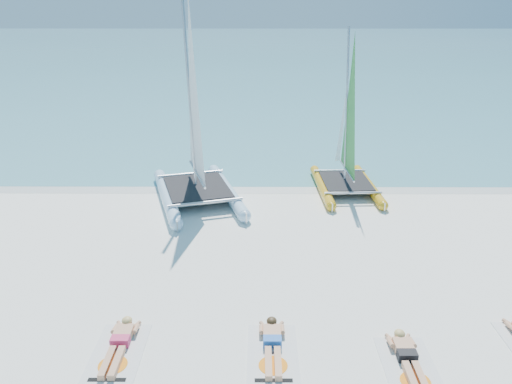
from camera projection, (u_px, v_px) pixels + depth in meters
ground at (262, 258)px, 13.50m from camera, size 140.00×140.00×0.00m
sea at (259, 49)px, 72.32m from camera, size 140.00×115.00×0.01m
wet_sand_strip at (261, 187)px, 18.63m from camera, size 140.00×1.40×0.01m
catamaran_blue at (195, 138)px, 16.84m from camera, size 3.96×5.84×7.28m
catamaran_yellow at (346, 138)px, 18.06m from camera, size 2.24×4.67×5.89m
towel_a at (118, 353)px, 9.82m from camera, size 1.00×1.85×0.02m
sunbather_a at (120, 342)px, 9.96m from camera, size 0.37×1.73×0.26m
towel_b at (273, 354)px, 9.81m from camera, size 1.00×1.85×0.02m
sunbather_b at (272, 343)px, 9.95m from camera, size 0.37×1.73×0.26m
towel_c at (410, 369)px, 9.41m from camera, size 1.00×1.85×0.02m
sunbather_c at (408, 357)px, 9.55m from camera, size 0.37×1.73×0.26m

